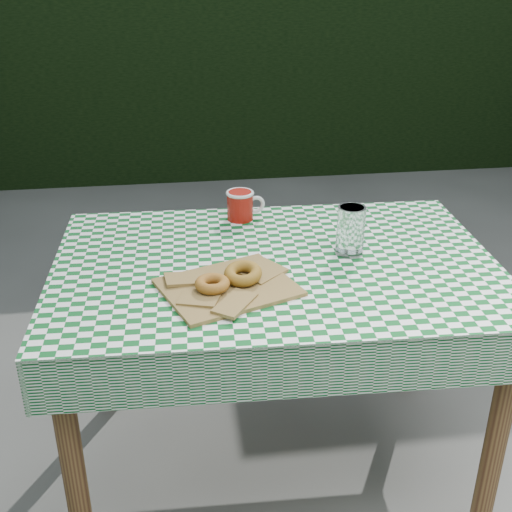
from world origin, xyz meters
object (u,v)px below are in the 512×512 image
(table, at_px, (274,371))
(coffee_mug, at_px, (240,206))
(paper_bag, at_px, (228,286))
(drinking_glass, at_px, (351,231))

(table, xyz_separation_m, coffee_mug, (-0.06, 0.33, 0.43))
(table, bearing_deg, coffee_mug, 102.99)
(table, height_order, paper_bag, paper_bag)
(table, distance_m, coffee_mug, 0.54)
(paper_bag, xyz_separation_m, coffee_mug, (0.09, 0.47, 0.04))
(drinking_glass, bearing_deg, paper_bag, -155.78)
(table, xyz_separation_m, paper_bag, (-0.15, -0.14, 0.39))
(drinking_glass, bearing_deg, table, -173.18)
(paper_bag, bearing_deg, coffee_mug, 79.55)
(paper_bag, distance_m, drinking_glass, 0.42)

